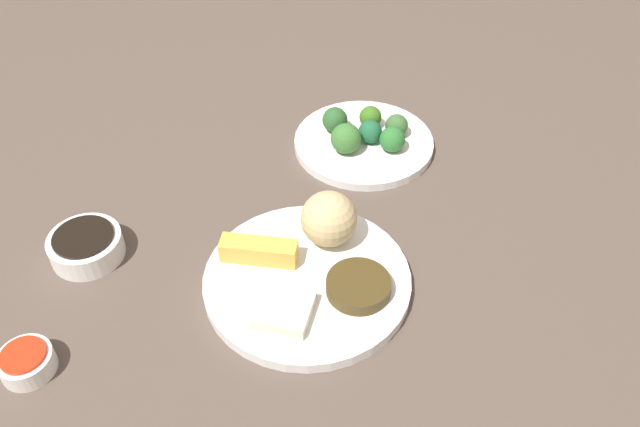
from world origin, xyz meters
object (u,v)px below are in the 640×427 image
Objects in this scene: broccoli_plate at (364,143)px; main_plate at (308,278)px; soy_sauce_bowl at (86,247)px; sauce_ramekin_sweet_and_sour at (27,363)px.

main_plate is at bearing -6.66° from broccoli_plate.
soy_sauce_bowl reaches higher than broccoli_plate.
sauce_ramekin_sweet_and_sour is at bearing 3.44° from soy_sauce_bowl.
broccoli_plate is 0.58m from sauce_ramekin_sweet_and_sour.
sauce_ramekin_sweet_and_sour is at bearing -57.67° from main_plate.
sauce_ramekin_sweet_and_sour reaches higher than broccoli_plate.
broccoli_plate is (-0.30, 0.04, -0.00)m from main_plate.
sauce_ramekin_sweet_and_sour is (0.48, -0.33, 0.01)m from broccoli_plate.
main_plate is 0.30m from soy_sauce_bowl.
main_plate is 4.27× the size of sauce_ramekin_sweet_and_sour.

